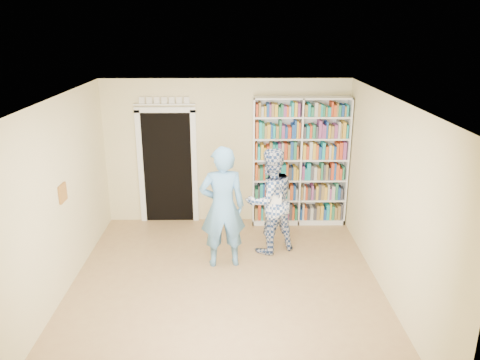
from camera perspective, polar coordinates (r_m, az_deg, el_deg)
The scene contains 11 objects.
floor at distance 6.91m, azimuth -1.83°, elevation -13.05°, with size 5.00×5.00×0.00m, color #9F754D.
ceiling at distance 5.96m, azimuth -2.09°, elevation 9.65°, with size 5.00×5.00×0.00m, color white.
wall_back at distance 8.69m, azimuth -1.66°, elevation 3.41°, with size 4.50×4.50×0.00m, color beige.
wall_left at distance 6.74m, azimuth -21.46°, elevation -2.47°, with size 5.00×5.00×0.00m, color beige.
wall_right at distance 6.66m, azimuth 17.82°, elevation -2.33°, with size 5.00×5.00×0.00m, color beige.
bookshelf at distance 8.66m, azimuth 7.31°, elevation 2.25°, with size 1.74×0.33×2.39m.
doorway at distance 8.80m, azimuth -8.84°, elevation 2.23°, with size 1.10×0.08×2.43m.
wall_art at distance 6.89m, azimuth -20.80°, elevation -1.49°, with size 0.03×0.25×0.25m, color brown.
man_blue at distance 7.13m, azimuth -2.15°, elevation -3.36°, with size 0.70×0.46×1.92m, color #5892C5.
man_plaid at distance 7.61m, azimuth 3.68°, elevation -2.56°, with size 0.86×0.67×1.76m, color navy.
paper_sheet at distance 7.38m, azimuth 4.31°, elevation -2.70°, with size 0.20×0.01×0.28m, color white.
Camera 1 is at (0.13, -5.88, 3.63)m, focal length 35.00 mm.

